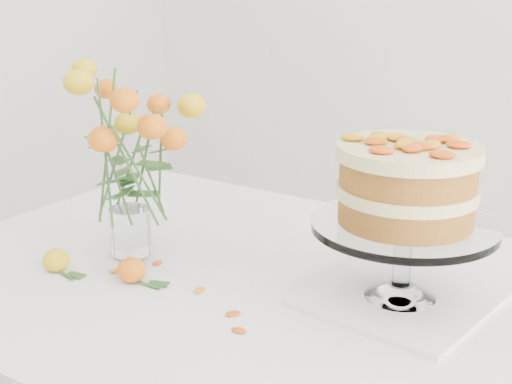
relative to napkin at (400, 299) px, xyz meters
The scene contains 12 objects.
table 0.21m from the napkin, 162.87° to the right, with size 1.43×0.93×0.76m.
napkin is the anchor object (origin of this frame).
cake_stand 0.19m from the napkin, ahead, with size 0.31×0.31×0.27m.
rose_vase 0.57m from the napkin, 168.63° to the right, with size 0.32×0.32×0.39m.
loose_rose_near 0.63m from the napkin, 158.24° to the right, with size 0.09×0.05×0.04m.
loose_rose_far 0.47m from the napkin, 156.16° to the right, with size 0.09×0.05×0.04m.
stray_petal_a 0.34m from the napkin, 152.78° to the right, with size 0.03×0.02×0.00m, color orange.
stray_petal_b 0.28m from the napkin, 136.20° to the right, with size 0.03×0.02×0.00m, color orange.
stray_petal_c 0.29m from the napkin, 124.92° to the right, with size 0.03×0.02×0.00m, color orange.
stray_petal_d 0.46m from the napkin, 166.47° to the right, with size 0.03×0.02×0.00m, color orange.
stray_petal_e 0.52m from the napkin, 159.95° to the right, with size 0.03×0.02×0.00m, color orange.
stray_petal_f 0.18m from the napkin, 50.19° to the right, with size 0.03×0.02×0.00m, color orange.
Camera 1 is at (0.59, -0.99, 1.29)m, focal length 50.00 mm.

